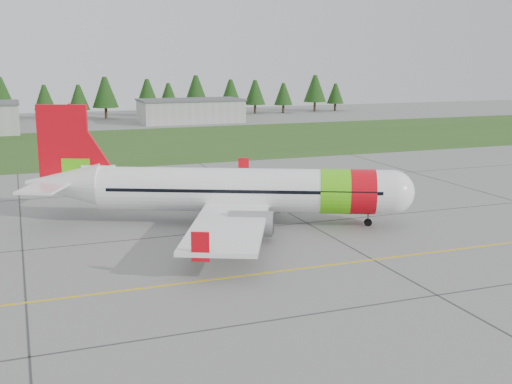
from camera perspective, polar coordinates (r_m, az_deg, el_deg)
name	(u,v)px	position (r m, az deg, el deg)	size (l,w,h in m)	color
ground	(296,317)	(38.85, 3.61, -11.01)	(320.00, 320.00, 0.00)	gray
aircraft	(235,190)	(58.97, -1.88, 0.15)	(34.13, 32.39, 10.94)	white
grass_strip	(106,145)	(116.54, -13.16, 4.05)	(320.00, 50.00, 0.03)	#30561E
taxi_guideline	(250,275)	(45.77, -0.52, -7.38)	(120.00, 0.25, 0.02)	gold
hangar_east	(191,111)	(156.29, -5.83, 7.14)	(24.00, 12.00, 5.20)	#A8A8A3
treeline	(75,99)	(171.55, -15.78, 7.97)	(160.00, 8.00, 10.00)	#1C3F14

